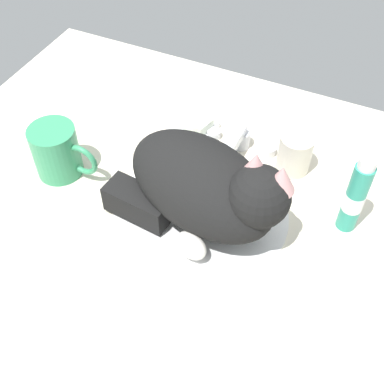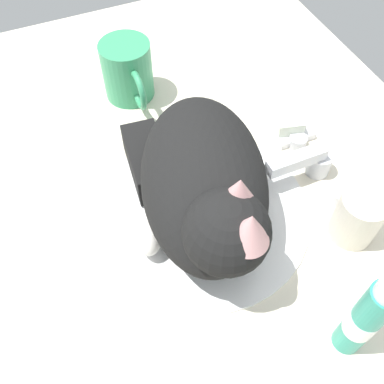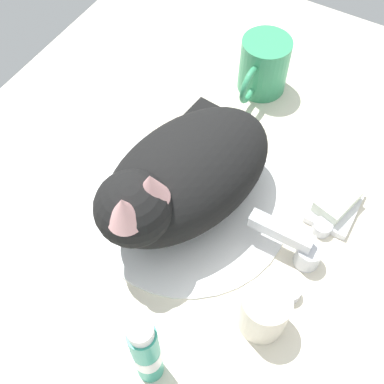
{
  "view_description": "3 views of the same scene",
  "coord_description": "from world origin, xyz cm",
  "px_view_note": "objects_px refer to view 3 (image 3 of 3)",
  "views": [
    {
      "loc": [
        21.62,
        -50.18,
        67.16
      ],
      "look_at": [
        -0.94,
        -1.45,
        6.73
      ],
      "focal_mm": 46.92,
      "sensor_mm": 36.0,
      "label": 1
    },
    {
      "loc": [
        30.74,
        -14.83,
        52.06
      ],
      "look_at": [
        0.44,
        -1.79,
        6.45
      ],
      "focal_mm": 40.93,
      "sensor_mm": 36.0,
      "label": 2
    },
    {
      "loc": [
        33.87,
        20.15,
        63.03
      ],
      "look_at": [
        2.06,
        1.79,
        7.32
      ],
      "focal_mm": 46.13,
      "sensor_mm": 36.0,
      "label": 3
    }
  ],
  "objects_px": {
    "coffee_mug": "(263,66)",
    "rinse_cup": "(264,312)",
    "cat": "(180,178)",
    "toothpaste_bottle": "(146,353)",
    "faucet": "(299,248)",
    "soap_bar": "(338,200)"
  },
  "relations": [
    {
      "from": "cat",
      "to": "rinse_cup",
      "type": "bearing_deg",
      "value": 61.61
    },
    {
      "from": "faucet",
      "to": "toothpaste_bottle",
      "type": "height_order",
      "value": "toothpaste_bottle"
    },
    {
      "from": "cat",
      "to": "toothpaste_bottle",
      "type": "height_order",
      "value": "cat"
    },
    {
      "from": "toothpaste_bottle",
      "to": "cat",
      "type": "bearing_deg",
      "value": -158.39
    },
    {
      "from": "faucet",
      "to": "rinse_cup",
      "type": "height_order",
      "value": "rinse_cup"
    },
    {
      "from": "faucet",
      "to": "coffee_mug",
      "type": "bearing_deg",
      "value": -145.62
    },
    {
      "from": "coffee_mug",
      "to": "toothpaste_bottle",
      "type": "xyz_separation_m",
      "value": [
        0.51,
        0.09,
        0.02
      ]
    },
    {
      "from": "faucet",
      "to": "rinse_cup",
      "type": "distance_m",
      "value": 0.11
    },
    {
      "from": "coffee_mug",
      "to": "rinse_cup",
      "type": "height_order",
      "value": "coffee_mug"
    },
    {
      "from": "faucet",
      "to": "coffee_mug",
      "type": "xyz_separation_m",
      "value": [
        -0.28,
        -0.19,
        0.02
      ]
    },
    {
      "from": "rinse_cup",
      "to": "toothpaste_bottle",
      "type": "distance_m",
      "value": 0.16
    },
    {
      "from": "faucet",
      "to": "soap_bar",
      "type": "xyz_separation_m",
      "value": [
        -0.1,
        0.02,
        -0.0
      ]
    },
    {
      "from": "soap_bar",
      "to": "cat",
      "type": "bearing_deg",
      "value": -59.78
    },
    {
      "from": "rinse_cup",
      "to": "cat",
      "type": "bearing_deg",
      "value": -118.39
    },
    {
      "from": "toothpaste_bottle",
      "to": "coffee_mug",
      "type": "bearing_deg",
      "value": -169.48
    },
    {
      "from": "cat",
      "to": "soap_bar",
      "type": "bearing_deg",
      "value": 120.22
    },
    {
      "from": "coffee_mug",
      "to": "rinse_cup",
      "type": "bearing_deg",
      "value": 25.77
    },
    {
      "from": "coffee_mug",
      "to": "cat",
      "type": "bearing_deg",
      "value": 1.53
    },
    {
      "from": "rinse_cup",
      "to": "soap_bar",
      "type": "xyz_separation_m",
      "value": [
        -0.21,
        0.02,
        -0.02
      ]
    },
    {
      "from": "faucet",
      "to": "cat",
      "type": "relative_size",
      "value": 0.45
    },
    {
      "from": "cat",
      "to": "toothpaste_bottle",
      "type": "bearing_deg",
      "value": 21.61
    },
    {
      "from": "soap_bar",
      "to": "rinse_cup",
      "type": "bearing_deg",
      "value": -5.43
    }
  ]
}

